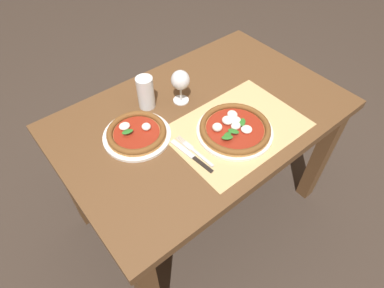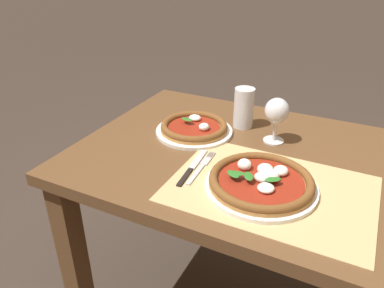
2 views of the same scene
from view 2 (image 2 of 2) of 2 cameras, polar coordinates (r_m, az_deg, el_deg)
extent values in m
cube|color=brown|center=(1.20, 11.66, -3.08)|extent=(1.23, 0.80, 0.04)
cube|color=brown|center=(1.42, -17.40, -17.11)|extent=(0.07, 0.07, 0.70)
cube|color=brown|center=(1.84, -3.20, -4.07)|extent=(0.07, 0.07, 0.70)
cube|color=tan|center=(1.05, 11.91, -6.69)|extent=(0.54, 0.39, 0.00)
cylinder|color=silver|center=(1.04, 10.41, -6.37)|extent=(0.31, 0.31, 0.01)
cylinder|color=#B77F42|center=(1.03, 10.46, -5.86)|extent=(0.28, 0.28, 0.01)
torus|color=brown|center=(1.03, 10.51, -5.41)|extent=(0.28, 0.28, 0.02)
cylinder|color=maroon|center=(1.03, 10.49, -5.56)|extent=(0.23, 0.23, 0.00)
ellipsoid|color=white|center=(1.02, 10.63, -5.03)|extent=(0.04, 0.04, 0.03)
ellipsoid|color=white|center=(1.06, 13.38, -3.99)|extent=(0.04, 0.04, 0.03)
ellipsoid|color=white|center=(1.03, 12.10, -4.72)|extent=(0.04, 0.04, 0.03)
ellipsoid|color=white|center=(1.06, 11.09, -3.80)|extent=(0.04, 0.05, 0.03)
ellipsoid|color=white|center=(0.99, 11.20, -6.60)|extent=(0.04, 0.04, 0.02)
ellipsoid|color=white|center=(1.07, 8.01, -3.11)|extent=(0.04, 0.04, 0.03)
ellipsoid|color=#286B23|center=(1.01, 8.61, -4.86)|extent=(0.04, 0.05, 0.00)
ellipsoid|color=#286B23|center=(1.02, 6.77, -4.43)|extent=(0.05, 0.03, 0.00)
ellipsoid|color=#286B23|center=(1.01, 12.23, -5.28)|extent=(0.05, 0.05, 0.00)
ellipsoid|color=#286B23|center=(1.01, 6.27, -4.55)|extent=(0.05, 0.04, 0.00)
cylinder|color=silver|center=(1.32, 0.32, 1.95)|extent=(0.27, 0.27, 0.01)
cylinder|color=#B77F42|center=(1.32, 0.32, 2.38)|extent=(0.23, 0.23, 0.01)
torus|color=brown|center=(1.31, 0.33, 2.77)|extent=(0.23, 0.23, 0.02)
cylinder|color=maroon|center=(1.32, 0.33, 2.64)|extent=(0.18, 0.18, 0.00)
ellipsoid|color=white|center=(1.36, 0.45, 4.00)|extent=(0.04, 0.04, 0.02)
ellipsoid|color=white|center=(1.29, 1.84, 2.62)|extent=(0.04, 0.04, 0.03)
ellipsoid|color=#286B23|center=(1.33, -0.76, 3.79)|extent=(0.05, 0.03, 0.00)
cylinder|color=silver|center=(1.30, 12.30, 0.51)|extent=(0.07, 0.07, 0.00)
cylinder|color=silver|center=(1.28, 12.46, 1.90)|extent=(0.01, 0.01, 0.06)
ellipsoid|color=silver|center=(1.25, 12.81, 4.98)|extent=(0.08, 0.08, 0.08)
ellipsoid|color=#C17019|center=(1.26, 12.76, 4.55)|extent=(0.07, 0.07, 0.05)
cylinder|color=silver|center=(1.36, 7.90, 5.48)|extent=(0.07, 0.07, 0.15)
cylinder|color=black|center=(1.36, 7.86, 4.92)|extent=(0.07, 0.07, 0.12)
cylinder|color=silver|center=(1.34, 8.05, 7.51)|extent=(0.07, 0.07, 0.02)
cube|color=#B7B7BC|center=(1.08, 0.56, -4.64)|extent=(0.02, 0.12, 0.00)
cube|color=#B7B7BC|center=(1.14, 2.11, -2.64)|extent=(0.02, 0.05, 0.00)
cylinder|color=#B7B7BC|center=(1.17, 3.28, -1.75)|extent=(0.01, 0.04, 0.00)
cylinder|color=#B7B7BC|center=(1.18, 3.01, -1.69)|extent=(0.01, 0.04, 0.00)
cylinder|color=#B7B7BC|center=(1.18, 2.73, -1.64)|extent=(0.01, 0.04, 0.00)
cylinder|color=#B7B7BC|center=(1.18, 2.46, -1.58)|extent=(0.01, 0.04, 0.00)
cube|color=black|center=(1.07, -1.09, -5.08)|extent=(0.02, 0.10, 0.01)
cube|color=#B7B7BC|center=(1.15, 0.92, -2.35)|extent=(0.03, 0.12, 0.00)
camera|label=1|loc=(1.00, -60.61, 36.72)|focal=30.00mm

